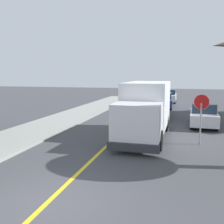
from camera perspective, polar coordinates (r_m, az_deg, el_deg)
ground_plane at (r=8.26m, az=-13.91°, el=-18.59°), size 120.00×120.00×0.00m
centre_line_yellow at (r=17.22m, az=2.29°, el=-4.09°), size 0.16×56.00×0.01m
box_truck at (r=15.37m, az=7.30°, el=1.01°), size 2.47×7.20×3.20m
parked_car_near at (r=22.75m, az=9.67°, el=0.85°), size 1.86×4.42×1.67m
parked_car_mid at (r=28.77m, az=11.14°, el=2.37°), size 1.93×4.45×1.67m
parked_car_far at (r=34.76m, az=12.23°, el=3.34°), size 1.83×4.41×1.67m
parked_van_across at (r=19.68m, az=19.22°, el=-0.65°), size 1.95×4.46×1.67m
stop_sign at (r=14.39m, az=18.79°, el=0.50°), size 0.80×0.10×2.65m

